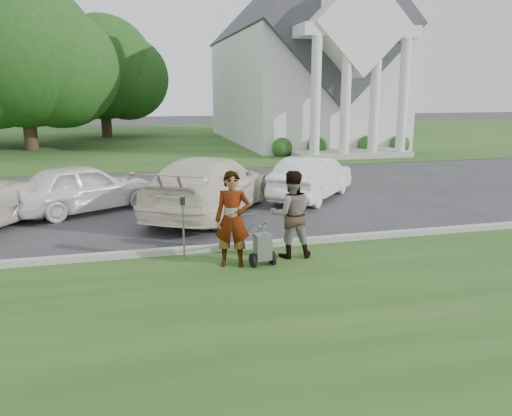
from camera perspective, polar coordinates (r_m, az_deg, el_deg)
name	(u,v)px	position (r m, az deg, el deg)	size (l,w,h in m)	color
ground	(253,257)	(10.67, -0.32, -5.58)	(120.00, 120.00, 0.00)	#333335
grass_strip	(299,317)	(8.01, 4.98, -12.28)	(80.00, 7.00, 0.01)	#1D4919
church_lawn	(163,139)	(37.04, -10.54, 7.75)	(80.00, 30.00, 0.01)	#1D4919
curb	(247,246)	(11.16, -1.01, -4.32)	(80.00, 0.18, 0.15)	#9E9E93
church	(300,52)	(34.93, 5.10, 17.35)	(9.19, 19.00, 24.10)	white
tree_left	(23,60)	(32.32, -25.11, 15.05)	(10.63, 8.40, 9.71)	#332316
tree_back	(103,72)	(39.84, -17.10, 14.58)	(9.61, 7.60, 8.89)	#332316
striping_cart	(262,247)	(10.01, 0.74, -4.53)	(0.52, 1.01, 0.90)	black
person_left	(232,220)	(9.85, -2.71, -1.38)	(0.70, 0.46, 1.92)	#999999
person_right	(291,215)	(10.43, 4.01, -0.78)	(0.89, 0.70, 1.84)	#999999
parking_meter_near	(183,220)	(10.41, -8.33, -1.31)	(0.10, 0.09, 1.35)	gray
car_b	(83,188)	(15.30, -19.12, 2.23)	(1.67, 4.15, 1.41)	white
car_c	(210,185)	(14.25, -5.33, 2.60)	(2.30, 5.65, 1.64)	#EEE4CA
car_d	(312,178)	(16.34, 6.43, 3.46)	(1.45, 4.14, 1.37)	white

